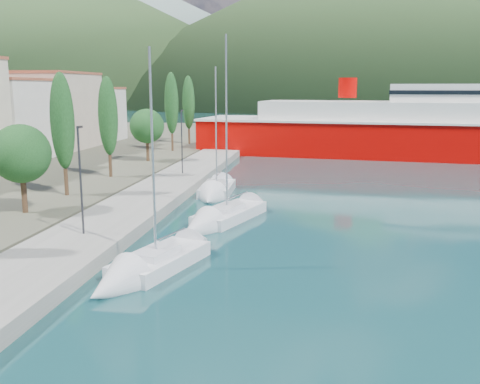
# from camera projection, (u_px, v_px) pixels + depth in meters

# --- Properties ---
(ground) EXTENTS (1400.00, 1400.00, 0.00)m
(ground) POSITION_uv_depth(u_px,v_px,m) (305.00, 124.00, 131.75)
(ground) COLOR #164447
(quay) EXTENTS (5.00, 88.00, 0.80)m
(quay) POSITION_uv_depth(u_px,v_px,m) (150.00, 198.00, 41.83)
(quay) COLOR gray
(quay) RESTS_ON ground
(hills_far) EXTENTS (1480.00, 900.00, 180.00)m
(hills_far) POSITION_uv_depth(u_px,v_px,m) (450.00, 23.00, 580.09)
(hills_far) COLOR gray
(hills_far) RESTS_ON ground
(hills_near) EXTENTS (1010.00, 520.00, 115.00)m
(hills_near) POSITION_uv_depth(u_px,v_px,m) (469.00, 25.00, 352.68)
(hills_near) COLOR #314D26
(hills_near) RESTS_ON ground
(tree_row) EXTENTS (3.87, 64.02, 10.20)m
(tree_row) POSITION_uv_depth(u_px,v_px,m) (102.00, 125.00, 47.84)
(tree_row) COLOR #47301E
(tree_row) RESTS_ON land_strip
(lamp_posts) EXTENTS (0.15, 45.62, 6.06)m
(lamp_posts) POSITION_uv_depth(u_px,v_px,m) (77.00, 178.00, 29.26)
(lamp_posts) COLOR #2D2D33
(lamp_posts) RESTS_ON quay
(sailboat_near) EXTENTS (4.74, 8.53, 11.75)m
(sailboat_near) POSITION_uv_depth(u_px,v_px,m) (137.00, 274.00, 25.15)
(sailboat_near) COLOR silver
(sailboat_near) RESTS_ON ground
(sailboat_mid) EXTENTS (5.28, 9.49, 13.25)m
(sailboat_mid) POSITION_uv_depth(u_px,v_px,m) (213.00, 222.00, 34.86)
(sailboat_mid) COLOR silver
(sailboat_mid) RESTS_ON ground
(sailboat_far) EXTENTS (2.85, 7.99, 11.61)m
(sailboat_far) POSITION_uv_depth(u_px,v_px,m) (214.00, 194.00, 44.03)
(sailboat_far) COLOR silver
(sailboat_far) RESTS_ON ground
(ferry) EXTENTS (55.12, 17.70, 10.75)m
(ferry) POSITION_uv_depth(u_px,v_px,m) (406.00, 132.00, 69.89)
(ferry) COLOR #C50301
(ferry) RESTS_ON ground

